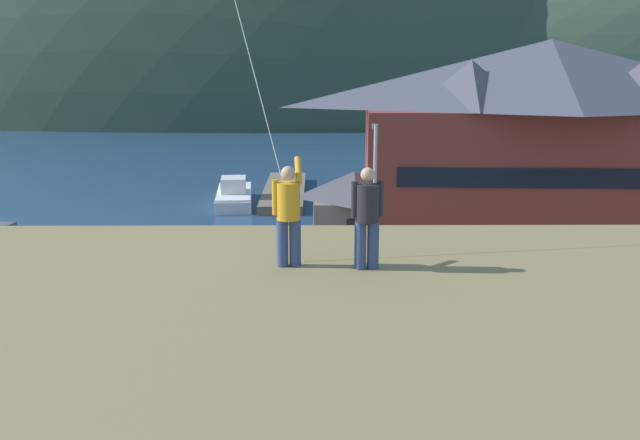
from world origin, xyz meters
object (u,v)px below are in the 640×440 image
at_px(harbor_lodge, 546,134).
at_px(parked_car_front_row_silver, 390,298).
at_px(person_companion, 367,215).
at_px(parked_car_back_row_right, 48,365).
at_px(storage_shed_waterside, 354,205).
at_px(parked_car_mid_row_near, 379,358).
at_px(parked_car_corner_spot, 231,378).
at_px(parking_light_pole, 375,198).
at_px(parked_car_back_row_left, 546,306).
at_px(parked_car_mid_row_far, 216,300).
at_px(parked_car_lone_by_shed, 632,360).
at_px(moored_boat_wharfside, 234,195).
at_px(person_kite_flyer, 288,212).
at_px(wharf_dock, 285,192).

relative_size(harbor_lodge, parked_car_front_row_silver, 5.37).
bearing_deg(person_companion, parked_car_back_row_right, 135.78).
bearing_deg(harbor_lodge, parked_car_front_row_silver, -125.94).
xyz_separation_m(storage_shed_waterside, parked_car_back_row_right, (-10.74, -19.92, -1.11)).
height_order(storage_shed_waterside, parked_car_mid_row_near, storage_shed_waterside).
relative_size(parked_car_corner_spot, parked_car_mid_row_near, 1.00).
bearing_deg(parking_light_pole, parked_car_mid_row_near, -93.63).
bearing_deg(parked_car_back_row_left, parked_car_front_row_silver, 170.21).
bearing_deg(parked_car_mid_row_far, parked_car_lone_by_shed, -22.87).
distance_m(parked_car_mid_row_far, parked_car_mid_row_near, 8.34).
distance_m(parked_car_back_row_left, person_companion, 17.83).
bearing_deg(moored_boat_wharfside, parked_car_front_row_silver, -69.74).
relative_size(moored_boat_wharfside, parked_car_back_row_left, 1.90).
bearing_deg(parked_car_front_row_silver, parking_light_pole, 95.14).
xyz_separation_m(parked_car_mid_row_near, person_kite_flyer, (-2.50, -9.30, 6.78)).
bearing_deg(parked_car_lone_by_shed, harbor_lodge, 80.05).
xyz_separation_m(parked_car_lone_by_shed, parked_car_corner_spot, (-12.68, -1.20, 0.00)).
bearing_deg(parked_car_corner_spot, parked_car_mid_row_far, 101.46).
relative_size(storage_shed_waterside, person_kite_flyer, 2.81).
distance_m(person_kite_flyer, person_companion, 1.34).
bearing_deg(parked_car_mid_row_near, parked_car_front_row_silver, 80.68).
xyz_separation_m(parked_car_lone_by_shed, parked_car_back_row_left, (-1.10, 5.08, 0.00)).
bearing_deg(parked_car_corner_spot, parked_car_mid_row_near, 17.09).
height_order(harbor_lodge, parked_car_back_row_left, harbor_lodge).
height_order(moored_boat_wharfside, person_companion, person_companion).
height_order(storage_shed_waterside, parked_car_front_row_silver, storage_shed_waterside).
relative_size(parked_car_back_row_right, parked_car_front_row_silver, 1.01).
xyz_separation_m(wharf_dock, parked_car_front_row_silver, (5.46, -28.23, 0.71)).
relative_size(moored_boat_wharfside, parked_car_front_row_silver, 1.90).
xyz_separation_m(parked_car_mid_row_far, parking_light_pole, (6.66, 4.03, 3.39)).
bearing_deg(parked_car_mid_row_near, wharf_dock, 97.50).
height_order(harbor_lodge, wharf_dock, harbor_lodge).
distance_m(wharf_dock, parked_car_back_row_left, 31.45).
bearing_deg(moored_boat_wharfside, storage_shed_waterside, -52.77).
relative_size(parked_car_mid_row_far, parked_car_back_row_left, 1.00).
distance_m(wharf_dock, parked_car_corner_spot, 35.56).
relative_size(parked_car_lone_by_shed, parked_car_front_row_silver, 0.99).
bearing_deg(parking_light_pole, harbor_lodge, 44.69).
height_order(wharf_dock, parked_car_front_row_silver, parked_car_front_row_silver).
bearing_deg(parked_car_corner_spot, parked_car_back_row_right, 170.41).
bearing_deg(person_companion, parked_car_mid_row_far, 107.73).
distance_m(parked_car_back_row_right, parked_car_mid_row_near, 10.49).
bearing_deg(parked_car_mid_row_near, person_kite_flyer, -105.06).
height_order(parked_car_front_row_silver, person_kite_flyer, person_kite_flyer).
height_order(parked_car_back_row_right, parked_car_back_row_left, same).
bearing_deg(harbor_lodge, storage_shed_waterside, -173.53).
bearing_deg(storage_shed_waterside, parked_car_back_row_right, -118.33).
height_order(parked_car_mid_row_far, parked_car_front_row_silver, same).
relative_size(wharf_dock, parked_car_back_row_right, 3.58).
bearing_deg(person_kite_flyer, harbor_lodge, 64.63).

